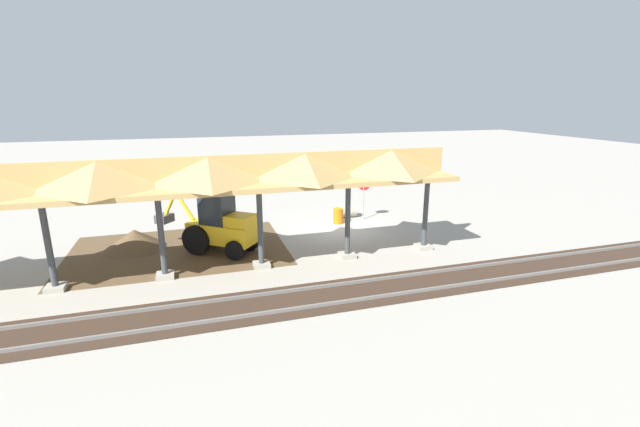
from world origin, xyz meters
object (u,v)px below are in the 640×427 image
Objects in this scene: stop_sign at (364,189)px; traffic_barrel at (338,216)px; concrete_pipe at (346,211)px; backhoe at (219,226)px.

traffic_barrel is at bearing 11.13° from stop_sign.
concrete_pipe is at bearing -42.36° from stop_sign.
backhoe reaches higher than stop_sign.
stop_sign is 2.23m from traffic_barrel.
backhoe is (8.64, 3.11, -0.58)m from stop_sign.
backhoe is 7.51m from traffic_barrel.
backhoe is 8.76m from concrete_pipe.
concrete_pipe is 1.41× the size of traffic_barrel.
stop_sign reaches higher than traffic_barrel.
backhoe reaches higher than traffic_barrel.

